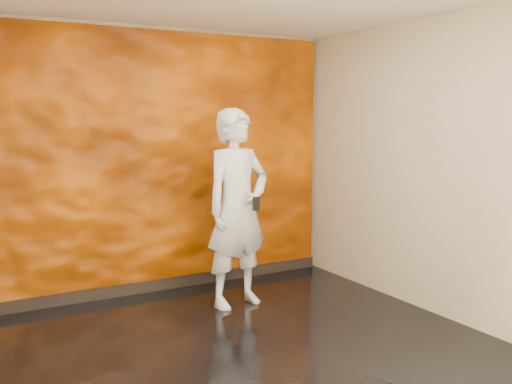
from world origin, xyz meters
name	(u,v)px	position (x,y,z in m)	size (l,w,h in m)	color
room	(248,178)	(0.00, 0.00, 1.40)	(4.02, 4.02, 2.81)	black
feature_wall	(160,163)	(0.00, 1.96, 1.38)	(3.90, 0.06, 2.75)	#E86100
baseboard	(164,284)	(0.00, 1.92, 0.06)	(3.90, 0.04, 0.12)	black
man	(237,208)	(0.48, 1.10, 0.97)	(0.71, 0.47, 1.95)	#9398A3
phone	(256,204)	(0.52, 0.80, 1.06)	(0.07, 0.01, 0.13)	black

